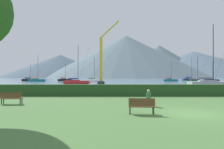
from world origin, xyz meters
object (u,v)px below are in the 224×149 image
at_px(sailboat_slip_12, 191,79).
at_px(sailboat_slip_6, 76,82).
at_px(sailboat_slip_10, 37,80).
at_px(sailboat_slip_4, 211,80).
at_px(person_seated_viewer, 148,97).
at_px(park_bench_near_path, 11,98).
at_px(sailboat_slip_1, 210,84).
at_px(sailboat_slip_7, 196,82).
at_px(dock_crane, 102,63).
at_px(park_bench_under_tree, 142,105).
at_px(sailboat_slip_8, 65,80).
at_px(sailboat_slip_2, 170,80).
at_px(sailboat_slip_0, 29,80).
at_px(sailboat_slip_11, 93,81).

bearing_deg(sailboat_slip_12, sailboat_slip_6, -140.22).
bearing_deg(sailboat_slip_10, sailboat_slip_4, 0.64).
bearing_deg(person_seated_viewer, park_bench_near_path, -171.86).
height_order(sailboat_slip_1, sailboat_slip_7, sailboat_slip_1).
bearing_deg(sailboat_slip_7, person_seated_viewer, -110.62).
relative_size(sailboat_slip_1, sailboat_slip_4, 1.38).
bearing_deg(sailboat_slip_6, sailboat_slip_7, 15.14).
height_order(sailboat_slip_10, dock_crane, dock_crane).
height_order(sailboat_slip_4, sailboat_slip_10, sailboat_slip_10).
xyz_separation_m(park_bench_under_tree, dock_crane, (-4.75, 47.29, 5.58)).
bearing_deg(sailboat_slip_12, park_bench_under_tree, -115.85).
bearing_deg(sailboat_slip_4, sailboat_slip_10, -175.95).
distance_m(sailboat_slip_8, park_bench_near_path, 82.85).
bearing_deg(sailboat_slip_1, sailboat_slip_6, 147.73).
relative_size(sailboat_slip_7, person_seated_viewer, 6.41).
xyz_separation_m(sailboat_slip_7, person_seated_viewer, (-22.11, -44.61, 0.11)).
relative_size(park_bench_under_tree, dock_crane, 0.08).
xyz_separation_m(sailboat_slip_1, sailboat_slip_6, (-28.62, 17.50, -0.12)).
xyz_separation_m(sailboat_slip_2, sailboat_slip_4, (17.07, -3.16, -0.02)).
xyz_separation_m(sailboat_slip_7, park_bench_near_path, (-32.87, -43.57, -0.05)).
xyz_separation_m(sailboat_slip_0, sailboat_slip_7, (65.01, -38.65, -0.03)).
distance_m(sailboat_slip_10, park_bench_near_path, 74.78).
xyz_separation_m(sailboat_slip_2, sailboat_slip_11, (-33.69, -11.77, -0.01)).
relative_size(sailboat_slip_1, park_bench_under_tree, 7.78).
bearing_deg(sailboat_slip_7, sailboat_slip_4, 62.69).
bearing_deg(park_bench_near_path, sailboat_slip_8, 99.35).
xyz_separation_m(sailboat_slip_1, person_seated_viewer, (-16.05, -23.45, -0.08)).
height_order(sailboat_slip_1, sailboat_slip_4, sailboat_slip_1).
distance_m(sailboat_slip_8, park_bench_under_tree, 89.26).
relative_size(sailboat_slip_4, sailboat_slip_6, 0.81).
distance_m(sailboat_slip_4, person_seated_viewer, 83.78).
bearing_deg(sailboat_slip_1, sailboat_slip_4, 62.80).
xyz_separation_m(sailboat_slip_11, park_bench_under_tree, (9.06, -67.86, -0.04)).
bearing_deg(person_seated_viewer, sailboat_slip_1, 69.27).
relative_size(sailboat_slip_2, person_seated_viewer, 7.20).
relative_size(sailboat_slip_2, sailboat_slip_11, 0.89).
xyz_separation_m(park_bench_near_path, dock_crane, (5.02, 43.00, 5.58)).
bearing_deg(park_bench_near_path, sailboat_slip_11, 88.39).
bearing_deg(sailboat_slip_12, sailboat_slip_2, -145.01).
bearing_deg(sailboat_slip_2, person_seated_viewer, -100.96).
distance_m(sailboat_slip_0, sailboat_slip_6, 52.07).
bearing_deg(sailboat_slip_11, sailboat_slip_0, 154.67).
relative_size(sailboat_slip_6, park_bench_near_path, 6.62).
height_order(sailboat_slip_7, sailboat_slip_11, sailboat_slip_11).
bearing_deg(sailboat_slip_1, sailboat_slip_8, 124.35).
xyz_separation_m(sailboat_slip_1, sailboat_slip_4, (24.67, 49.77, -0.20)).
bearing_deg(person_seated_viewer, dock_crane, 111.09).
distance_m(sailboat_slip_10, park_bench_under_tree, 82.38).
height_order(sailboat_slip_11, park_bench_near_path, sailboat_slip_11).
bearing_deg(park_bench_near_path, sailboat_slip_10, 107.94).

